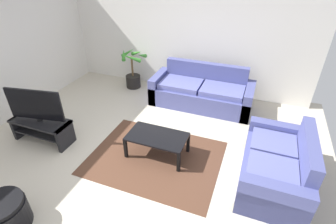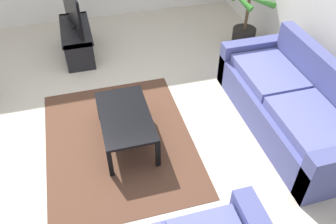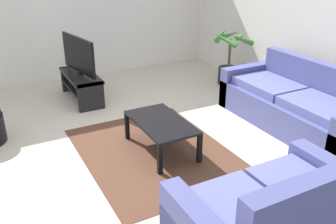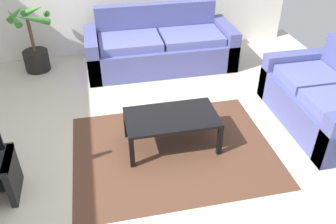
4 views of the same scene
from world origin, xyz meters
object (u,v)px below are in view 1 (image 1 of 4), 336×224
Objects in this scene: tv_stand at (42,127)px; potted_palm at (133,73)px; coffee_table at (157,138)px; tv at (35,105)px; ottoman at (4,214)px; couch_main at (202,93)px; couch_loveseat at (276,167)px.

potted_palm is (0.52, 2.62, 0.11)m from tv_stand.
tv_stand reaches higher than coffee_table.
potted_palm is (0.52, 2.62, -0.37)m from tv.
ottoman is (-1.27, -1.96, -0.14)m from coffee_table.
couch_main is 4.22m from ottoman.
couch_loveseat is 1.54× the size of potted_palm.
couch_loveseat reaches higher than coffee_table.
coffee_table is at bearing 10.12° from tv.
couch_main is 2.53m from couch_loveseat.
couch_loveseat is 4.14m from potted_palm.
couch_loveseat reaches higher than tv_stand.
couch_loveseat is 4.06m from tv_stand.
coffee_table is (-0.26, -1.97, 0.05)m from couch_main.
ottoman is (0.87, -1.58, -0.08)m from tv_stand.
couch_loveseat reaches higher than ottoman.
tv is 2.21m from coffee_table.
couch_main is 3.37m from tv_stand.
couch_loveseat is (1.64, -1.92, -0.00)m from couch_main.
ottoman is (0.87, -1.58, -0.56)m from tv.
couch_loveseat is 3.76m from ottoman.
tv reaches higher than ottoman.
tv is at bearing 100.15° from tv_stand.
tv_stand is 1.89× the size of ottoman.
couch_main is 2.05× the size of tv_stand.
couch_loveseat is at bearing 32.39° from ottoman.
couch_loveseat is 1.44× the size of tv_stand.
coffee_table is 0.97× the size of potted_palm.
couch_loveseat is 1.90m from coffee_table.
potted_palm is at bearing 78.66° from tv.
tv is (-2.40, -2.36, 0.46)m from couch_main.
coffee_table is (2.14, 0.38, -0.41)m from tv.
tv is 1.89m from ottoman.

